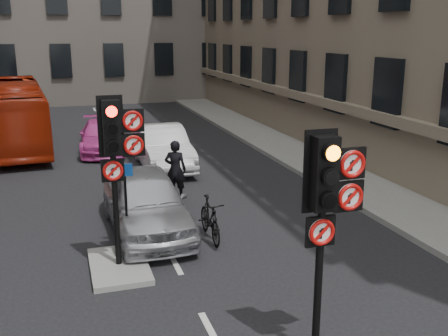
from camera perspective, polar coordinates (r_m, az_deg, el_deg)
pavement_right at (r=20.43m, az=10.29°, el=0.75°), size 3.00×50.00×0.16m
centre_island at (r=11.61m, az=-11.36°, el=-10.41°), size 1.20×2.00×0.12m
signal_near at (r=7.80m, az=11.26°, el=-3.14°), size 0.91×0.40×3.58m
signal_far at (r=10.77m, az=-11.60°, el=2.45°), size 0.91×0.40×3.58m
car_silver at (r=13.30m, az=-8.52°, el=-3.59°), size 1.91×4.67×1.59m
car_white at (r=19.46m, az=-6.75°, el=2.28°), size 1.64×4.67×1.54m
car_pink at (r=22.54m, az=-13.13°, el=3.37°), size 2.10×4.52×1.28m
bus_red at (r=24.71m, az=-21.78°, el=5.49°), size 3.08×10.23×2.81m
motorcycle at (r=12.74m, az=-1.54°, el=-5.56°), size 0.53×1.73×1.04m
motorcyclist at (r=15.79m, az=-5.31°, el=-0.16°), size 0.77×0.65×1.79m
info_sign at (r=11.83m, az=-10.65°, el=-2.86°), size 0.34×0.10×2.00m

